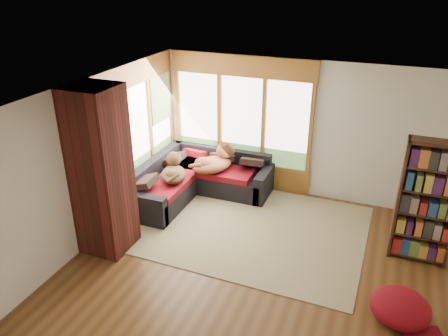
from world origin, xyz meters
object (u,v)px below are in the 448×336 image
Objects in this scene: bookshelf at (427,203)px; dog_brindle at (173,167)px; sectional_sofa at (190,179)px; pouf at (400,307)px; area_rug at (250,227)px; brick_chimney at (101,172)px; dog_tan at (215,158)px.

dog_brindle is (-4.21, 0.19, -0.23)m from bookshelf.
dog_brindle is at bearing -104.27° from sectional_sofa.
dog_brindle reaches higher than pouf.
bookshelf is (4.09, -0.62, 0.65)m from sectional_sofa.
dog_brindle is at bearing 168.98° from area_rug.
sectional_sofa is at bearing 77.71° from brick_chimney.
pouf is at bearing -27.34° from sectional_sofa.
sectional_sofa is at bearing -38.78° from dog_brindle.
brick_chimney is 4.46m from pouf.
bookshelf is at bearing 2.65° from area_rug.
dog_tan is (-3.64, 0.78, -0.19)m from bookshelf.
brick_chimney is 4.77m from bookshelf.
bookshelf reaches higher than dog_brindle.
brick_chimney reaches higher than dog_brindle.
sectional_sofa is 0.62m from dog_brindle.
pouf is at bearing -86.11° from dog_tan.
dog_brindle is at bearing 173.01° from dog_tan.
bookshelf is 4.22m from dog_brindle.
pouf is at bearing -29.26° from area_rug.
dog_brindle is (-4.00, 1.66, 0.52)m from pouf.
sectional_sofa is at bearing 153.11° from area_rug.
area_rug is (1.47, -0.75, -0.30)m from sectional_sofa.
bookshelf is 2.39× the size of dog_brindle.
dog_tan is at bearing -67.68° from dog_brindle.
brick_chimney is 1.18× the size of sectional_sofa.
brick_chimney is at bearing 179.34° from pouf.
brick_chimney is 3.25× the size of dog_brindle.
brick_chimney reaches higher than bookshelf.
dog_brindle is at bearing 177.45° from bookshelf.
brick_chimney is at bearing -162.58° from bookshelf.
area_rug is 2.77m from pouf.
pouf is 4.14m from dog_tan.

